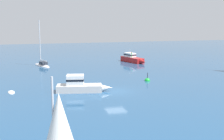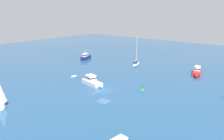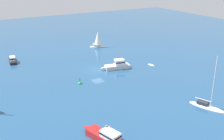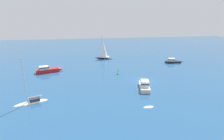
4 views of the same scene
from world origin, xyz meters
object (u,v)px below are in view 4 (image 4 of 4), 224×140
tender (149,107)px  cabin_cruiser_2 (173,61)px  cabin_cruiser (144,85)px  ketch (31,102)px  channel_buoy (118,74)px  powerboat (48,70)px  sloop (103,50)px

tender → cabin_cruiser_2: bearing=49.8°
cabin_cruiser → ketch: ketch is taller
channel_buoy → tender: bearing=-84.0°
ketch → powerboat: size_ratio=1.21×
cabin_cruiser_2 → tender: size_ratio=3.02×
cabin_cruiser → cabin_cruiser_2: bearing=-27.8°
ketch → channel_buoy: (19.10, 14.15, -0.21)m
cabin_cruiser_2 → channel_buoy: bearing=-150.4°
powerboat → channel_buoy: size_ratio=4.74×
ketch → sloop: ketch is taller
cabin_cruiser_2 → powerboat: (-39.58, -4.32, 0.16)m
cabin_cruiser_2 → powerboat: 39.81m
sloop → channel_buoy: sloop is taller
ketch → powerboat: bearing=-110.5°
ketch → channel_buoy: size_ratio=5.75×
cabin_cruiser → ketch: bearing=110.4°
cabin_cruiser_2 → powerboat: size_ratio=0.81×
ketch → tender: bearing=146.2°
cabin_cruiser → powerboat: (-23.13, 15.42, -0.04)m
sloop → powerboat: 22.18m
cabin_cruiser → channel_buoy: bearing=32.0°
sloop → channel_buoy: size_ratio=5.61×
channel_buoy → ketch: bearing=-143.5°
ketch → sloop: size_ratio=1.02×
powerboat → channel_buoy: powerboat is taller
sloop → powerboat: bearing=68.4°
cabin_cruiser → powerboat: 27.80m
cabin_cruiser → channel_buoy: size_ratio=4.41×
sloop → tender: size_ratio=4.41×
powerboat → tender: (21.23, -23.69, -0.75)m
ketch → channel_buoy: ketch is taller
ketch → tender: size_ratio=4.52×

